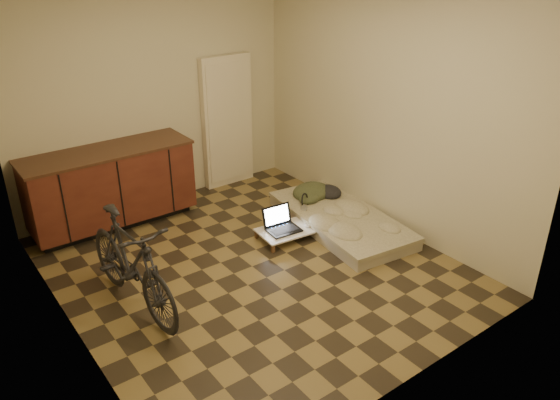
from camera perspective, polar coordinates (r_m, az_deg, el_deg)
room_shell at (r=4.97m, az=-3.26°, el=5.81°), size 3.50×4.00×2.60m
cabinets at (r=6.41m, az=-17.27°, el=1.30°), size 1.84×0.62×0.91m
appliance_panel at (r=7.15m, az=-5.54°, el=8.14°), size 0.70×0.10×1.70m
bicycle at (r=4.89m, az=-15.35°, el=-5.93°), size 0.56×1.57×1.00m
futon at (r=6.29m, az=6.31°, el=-2.04°), size 1.09×1.91×0.16m
clothing_pile at (r=6.64m, az=3.83°, el=1.35°), size 0.57×0.49×0.21m
headphones at (r=6.35m, az=2.63°, el=-0.10°), size 0.30×0.29×0.15m
lap_desk at (r=5.99m, az=0.80°, el=-3.19°), size 0.68×0.48×0.11m
laptop at (r=5.97m, az=0.14°, el=-2.61°), size 0.37×0.34×0.24m
mouse at (r=6.04m, az=2.83°, el=-2.63°), size 0.07×0.11×0.03m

